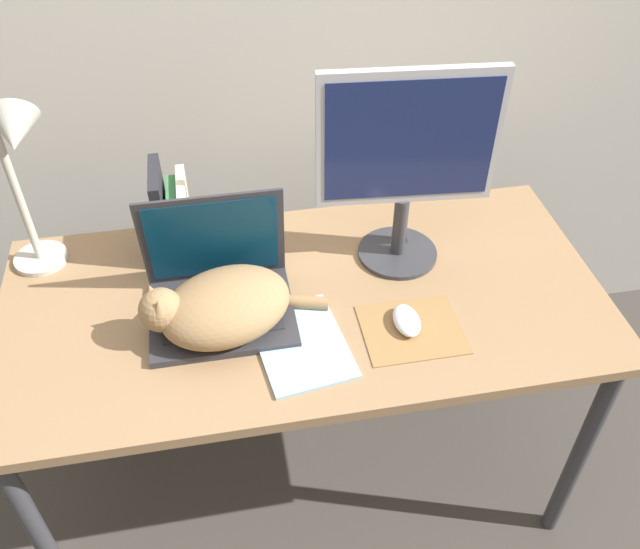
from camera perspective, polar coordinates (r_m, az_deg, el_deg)
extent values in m
cube|color=#93704C|center=(1.61, -1.33, -2.33)|extent=(1.43, 0.69, 0.03)
cylinder|color=#38383D|center=(1.79, -22.24, -20.17)|extent=(0.04, 0.04, 0.72)
cylinder|color=#38383D|center=(1.92, 21.07, -13.86)|extent=(0.04, 0.04, 0.72)
cylinder|color=#38383D|center=(2.14, -20.48, -6.16)|extent=(0.04, 0.04, 0.72)
cylinder|color=#38383D|center=(2.24, 14.55, -1.77)|extent=(0.04, 0.04, 0.72)
cube|color=#2D2D33|center=(1.57, -8.23, -3.35)|extent=(0.33, 0.26, 0.02)
cube|color=#28282D|center=(1.55, -8.23, -3.42)|extent=(0.27, 0.13, 0.00)
cube|color=#2D2D33|center=(1.56, -9.01, 3.06)|extent=(0.33, 0.04, 0.26)
cube|color=#0A334C|center=(1.56, -8.99, 2.93)|extent=(0.29, 0.03, 0.22)
ellipsoid|color=#99754C|center=(1.50, -7.93, -2.68)|extent=(0.35, 0.30, 0.13)
sphere|color=#99754C|center=(1.48, -13.24, -2.92)|extent=(0.10, 0.10, 0.10)
cone|color=#99754C|center=(1.48, -14.08, -1.39)|extent=(0.04, 0.04, 0.03)
cone|color=#99754C|center=(1.44, -13.41, -2.66)|extent=(0.04, 0.04, 0.03)
cylinder|color=#99754C|center=(1.57, -1.84, -2.31)|extent=(0.14, 0.07, 0.03)
cylinder|color=#333338|center=(1.73, 6.53, 1.84)|extent=(0.20, 0.20, 0.01)
cylinder|color=#333338|center=(1.68, 6.75, 4.08)|extent=(0.04, 0.04, 0.16)
cube|color=#B2B2B7|center=(1.54, 7.48, 11.27)|extent=(0.41, 0.06, 0.33)
cube|color=navy|center=(1.53, 7.65, 11.04)|extent=(0.38, 0.03, 0.29)
cube|color=olive|center=(1.54, 7.73, -4.60)|extent=(0.22, 0.19, 0.00)
ellipsoid|color=silver|center=(1.54, 7.30, -3.86)|extent=(0.06, 0.10, 0.03)
cube|color=#232328|center=(1.70, -13.21, 5.07)|extent=(0.03, 0.16, 0.24)
cube|color=#387A42|center=(1.72, -12.11, 4.46)|extent=(0.03, 0.13, 0.19)
cube|color=beige|center=(1.71, -11.24, 4.81)|extent=(0.02, 0.16, 0.20)
cylinder|color=beige|center=(1.84, -22.43, 1.26)|extent=(0.13, 0.13, 0.01)
cylinder|color=beige|center=(1.73, -24.07, 6.10)|extent=(0.02, 0.02, 0.37)
cone|color=beige|center=(1.59, -24.39, 10.93)|extent=(0.11, 0.13, 0.14)
cube|color=#99C6E0|center=(1.50, -1.61, -5.83)|extent=(0.22, 0.28, 0.01)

